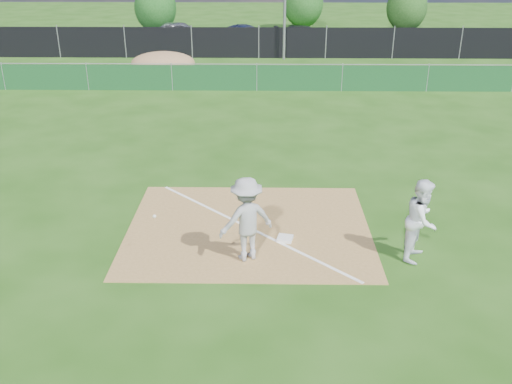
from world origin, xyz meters
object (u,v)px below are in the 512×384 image
(runner, at_px, (422,220))
(tree_mid, at_px, (303,4))
(car_right, at_px, (306,35))
(play_at_first, at_px, (246,219))
(car_mid, at_px, (247,36))
(car_left, at_px, (180,32))
(tree_right, at_px, (407,8))
(tree_left, at_px, (155,8))
(first_base, at_px, (285,238))

(runner, distance_m, tree_mid, 35.31)
(car_right, bearing_deg, play_at_first, 165.70)
(play_at_first, distance_m, car_mid, 27.39)
(car_left, height_order, tree_right, tree_right)
(play_at_first, relative_size, car_mid, 0.69)
(runner, relative_size, tree_left, 0.52)
(play_at_first, height_order, car_left, play_at_first)
(play_at_first, xyz_separation_m, runner, (3.87, 0.11, -0.04))
(first_base, height_order, car_right, car_right)
(first_base, distance_m, car_left, 28.79)
(runner, height_order, car_mid, runner)
(tree_mid, bearing_deg, tree_left, -166.19)
(runner, height_order, tree_mid, tree_mid)
(runner, xyz_separation_m, car_mid, (-4.67, 27.26, -0.27))
(runner, relative_size, car_mid, 0.47)
(tree_right, bearing_deg, tree_left, -177.65)
(car_right, relative_size, tree_mid, 1.15)
(play_at_first, relative_size, car_right, 0.66)
(car_right, bearing_deg, tree_mid, -9.65)
(first_base, distance_m, car_right, 27.46)
(tree_mid, bearing_deg, tree_right, -14.47)
(car_mid, relative_size, car_right, 0.97)
(tree_left, distance_m, tree_mid, 11.42)
(car_mid, relative_size, tree_mid, 1.11)
(first_base, relative_size, car_left, 0.09)
(car_right, distance_m, tree_mid, 7.32)
(first_base, bearing_deg, tree_right, 72.85)
(first_base, distance_m, tree_left, 33.04)
(play_at_first, relative_size, runner, 1.47)
(car_left, bearing_deg, tree_right, -77.51)
(runner, bearing_deg, first_base, 104.10)
(first_base, relative_size, play_at_first, 0.13)
(car_left, xyz_separation_m, car_right, (8.60, -0.72, -0.09))
(car_mid, height_order, car_right, car_mid)
(car_left, height_order, car_mid, car_left)
(play_at_first, height_order, car_mid, play_at_first)
(play_at_first, relative_size, car_left, 0.68)
(tree_right, bearing_deg, car_right, -146.12)
(first_base, xyz_separation_m, tree_left, (-8.63, 31.84, 1.82))
(play_at_first, distance_m, tree_left, 33.59)
(runner, relative_size, tree_right, 0.54)
(car_left, distance_m, car_mid, 4.91)
(first_base, bearing_deg, play_at_first, -136.77)
(runner, bearing_deg, car_left, 45.68)
(car_mid, bearing_deg, tree_mid, -26.35)
(car_mid, distance_m, tree_mid, 9.12)
(car_left, xyz_separation_m, tree_right, (16.41, 4.53, 1.10))
(play_at_first, xyz_separation_m, tree_mid, (3.35, 35.40, 0.89))
(play_at_first, distance_m, car_left, 29.43)
(car_left, relative_size, car_right, 0.98)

